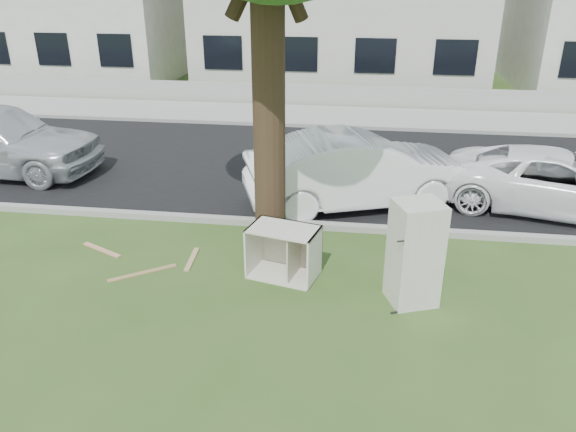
# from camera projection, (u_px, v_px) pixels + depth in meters

# --- Properties ---
(ground) EXTENTS (120.00, 120.00, 0.00)m
(ground) POSITION_uv_depth(u_px,v_px,m) (277.00, 297.00, 8.38)
(ground) COLOR #314B1A
(road) EXTENTS (120.00, 7.00, 0.01)m
(road) POSITION_uv_depth(u_px,v_px,m) (315.00, 166.00, 13.80)
(road) COLOR black
(road) RESTS_ON ground
(kerb_near) EXTENTS (120.00, 0.18, 0.12)m
(kerb_near) POSITION_uv_depth(u_px,v_px,m) (297.00, 227.00, 10.60)
(kerb_near) COLOR gray
(kerb_near) RESTS_ON ground
(kerb_far) EXTENTS (120.00, 0.18, 0.12)m
(kerb_far) POSITION_uv_depth(u_px,v_px,m) (326.00, 128.00, 17.01)
(kerb_far) COLOR gray
(kerb_far) RESTS_ON ground
(sidewalk) EXTENTS (120.00, 2.80, 0.01)m
(sidewalk) POSITION_uv_depth(u_px,v_px,m) (330.00, 116.00, 18.32)
(sidewalk) COLOR gray
(sidewalk) RESTS_ON ground
(low_wall) EXTENTS (120.00, 0.15, 0.70)m
(low_wall) POSITION_uv_depth(u_px,v_px,m) (333.00, 95.00, 19.62)
(low_wall) COLOR gray
(low_wall) RESTS_ON ground
(fridge) EXTENTS (0.81, 0.79, 1.56)m
(fridge) POSITION_uv_depth(u_px,v_px,m) (415.00, 253.00, 7.98)
(fridge) COLOR silver
(fridge) RESTS_ON ground
(cabinet) EXTENTS (1.19, 0.90, 0.83)m
(cabinet) POSITION_uv_depth(u_px,v_px,m) (284.00, 252.00, 8.80)
(cabinet) COLOR beige
(cabinet) RESTS_ON ground
(plank_a) EXTENTS (0.95, 0.73, 0.02)m
(plank_a) POSITION_uv_depth(u_px,v_px,m) (143.00, 273.00, 9.00)
(plank_a) COLOR #987A4A
(plank_a) RESTS_ON ground
(plank_b) EXTENTS (0.85, 0.48, 0.02)m
(plank_b) POSITION_uv_depth(u_px,v_px,m) (102.00, 250.00, 9.74)
(plank_b) COLOR tan
(plank_b) RESTS_ON ground
(plank_c) EXTENTS (0.15, 0.80, 0.02)m
(plank_c) POSITION_uv_depth(u_px,v_px,m) (192.00, 259.00, 9.43)
(plank_c) COLOR tan
(plank_c) RESTS_ON ground
(car_center) EXTENTS (4.79, 3.07, 1.49)m
(car_center) POSITION_uv_depth(u_px,v_px,m) (358.00, 170.00, 11.31)
(car_center) COLOR white
(car_center) RESTS_ON ground
(car_right) EXTENTS (4.67, 2.96, 1.20)m
(car_right) POSITION_uv_depth(u_px,v_px,m) (557.00, 182.00, 11.11)
(car_right) COLOR white
(car_right) RESTS_ON ground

